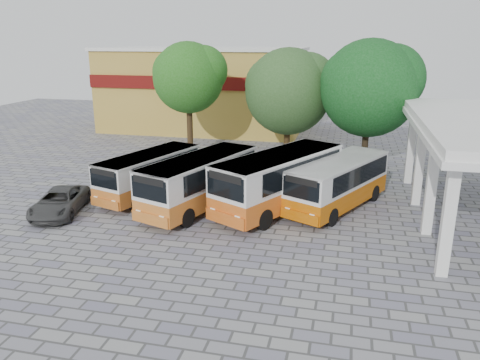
% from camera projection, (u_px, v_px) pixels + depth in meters
% --- Properties ---
extents(ground, '(90.00, 90.00, 0.00)m').
position_uv_depth(ground, '(261.00, 233.00, 22.91)').
color(ground, gray).
rests_on(ground, ground).
extents(shophouse_block, '(20.40, 10.40, 8.30)m').
position_uv_depth(shophouse_block, '(204.00, 89.00, 48.34)').
color(shophouse_block, '#A88631').
rests_on(shophouse_block, ground).
extents(bus_far_left, '(4.30, 7.71, 2.61)m').
position_uv_depth(bus_far_left, '(150.00, 172.00, 27.91)').
color(bus_far_left, '#B75E1D').
rests_on(bus_far_left, ground).
extents(bus_centre_left, '(4.98, 8.67, 2.93)m').
position_uv_depth(bus_centre_left, '(200.00, 179.00, 25.80)').
color(bus_centre_left, '#BB631F').
rests_on(bus_centre_left, ground).
extents(bus_centre_right, '(6.42, 9.41, 3.16)m').
position_uv_depth(bus_centre_right, '(279.00, 178.00, 25.54)').
color(bus_centre_right, '#C05314').
rests_on(bus_centre_right, ground).
extents(bus_far_right, '(5.52, 8.29, 2.78)m').
position_uv_depth(bus_far_right, '(338.00, 181.00, 25.77)').
color(bus_far_right, '#B25000').
rests_on(bus_far_right, ground).
extents(tree_left, '(5.82, 5.54, 8.99)m').
position_uv_depth(tree_left, '(189.00, 75.00, 36.51)').
color(tree_left, '#3E2B17').
rests_on(tree_left, ground).
extents(tree_middle, '(6.86, 6.54, 8.56)m').
position_uv_depth(tree_middle, '(289.00, 89.00, 35.37)').
color(tree_middle, '#3C2914').
rests_on(tree_middle, ground).
extents(tree_right, '(7.08, 6.74, 9.22)m').
position_uv_depth(tree_right, '(371.00, 85.00, 32.26)').
color(tree_right, '#2D2315').
rests_on(tree_right, ground).
extents(parked_car, '(3.27, 5.13, 1.32)m').
position_uv_depth(parked_car, '(60.00, 202.00, 25.30)').
color(parked_car, '#383838').
rests_on(parked_car, ground).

